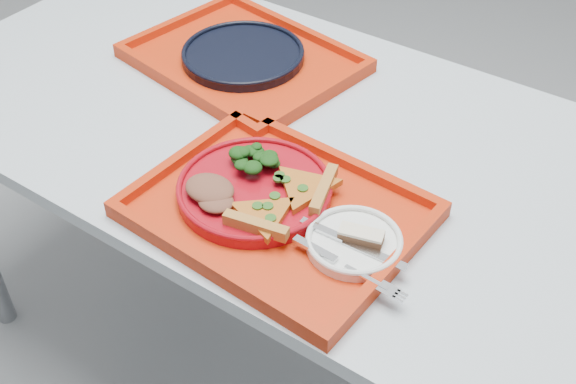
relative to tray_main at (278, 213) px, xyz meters
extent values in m
plane|color=gray|center=(-0.12, 0.21, -0.76)|extent=(10.00, 10.00, 0.00)
cube|color=#ABB7C0|center=(-0.12, 0.21, -0.02)|extent=(1.60, 0.80, 0.03)
cylinder|color=gray|center=(-0.84, 0.53, -0.40)|extent=(0.05, 0.05, 0.72)
cube|color=#BC2709|center=(0.00, 0.00, 0.00)|extent=(0.47, 0.37, 0.01)
cube|color=#BC2709|center=(-0.34, 0.35, 0.00)|extent=(0.50, 0.42, 0.01)
cylinder|color=#9B0A14|center=(-0.05, 0.01, 0.02)|extent=(0.26, 0.26, 0.02)
cylinder|color=white|center=(0.14, 0.00, 0.01)|extent=(0.15, 0.15, 0.01)
cylinder|color=black|center=(-0.34, 0.35, 0.01)|extent=(0.26, 0.26, 0.02)
ellipsoid|color=black|center=(-0.09, 0.05, 0.04)|extent=(0.08, 0.07, 0.04)
ellipsoid|color=brown|center=(-0.10, -0.05, 0.04)|extent=(0.09, 0.07, 0.03)
cube|color=#4B2919|center=(0.15, 0.01, 0.03)|extent=(0.07, 0.05, 0.01)
cube|color=beige|center=(0.15, 0.01, 0.04)|extent=(0.07, 0.05, 0.00)
cube|color=silver|center=(0.15, -0.01, 0.02)|extent=(0.19, 0.02, 0.01)
cube|color=silver|center=(0.16, -0.06, 0.02)|extent=(0.19, 0.03, 0.01)
camera|label=1|loc=(0.51, -0.70, 0.82)|focal=45.00mm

